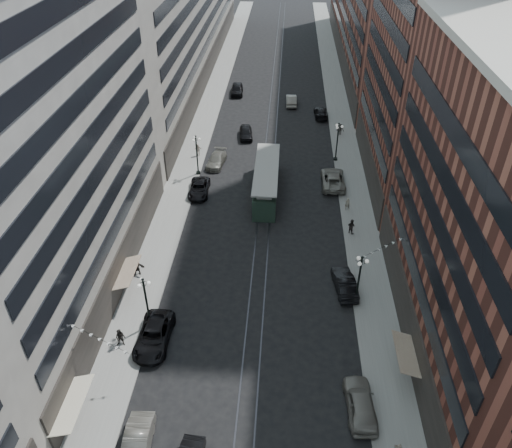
% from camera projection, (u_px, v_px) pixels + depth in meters
% --- Properties ---
extents(ground, '(220.00, 220.00, 0.00)m').
position_uv_depth(ground, '(269.00, 159.00, 69.80)').
color(ground, black).
rests_on(ground, ground).
extents(sidewalk_west, '(4.00, 180.00, 0.15)m').
position_uv_depth(sidewalk_west, '(202.00, 126.00, 78.44)').
color(sidewalk_west, gray).
rests_on(sidewalk_west, ground).
extents(sidewalk_east, '(4.00, 180.00, 0.15)m').
position_uv_depth(sidewalk_east, '(343.00, 130.00, 77.31)').
color(sidewalk_east, gray).
rests_on(sidewalk_east, ground).
extents(rail_west, '(0.12, 180.00, 0.02)m').
position_uv_depth(rail_west, '(267.00, 128.00, 77.95)').
color(rail_west, '#2D2D33').
rests_on(rail_west, ground).
extents(rail_east, '(0.12, 180.00, 0.02)m').
position_uv_depth(rail_east, '(276.00, 129.00, 77.88)').
color(rail_east, '#2D2D33').
rests_on(rail_east, ground).
extents(building_west_mid, '(8.00, 36.00, 28.00)m').
position_uv_depth(building_west_mid, '(50.00, 157.00, 40.61)').
color(building_west_mid, '#ABA698').
rests_on(building_west_mid, ground).
extents(building_west_far, '(8.00, 90.00, 26.00)m').
position_uv_depth(building_west_far, '(187.00, 2.00, 92.35)').
color(building_west_far, '#ABA698').
rests_on(building_west_far, ground).
extents(building_east_mid, '(8.00, 30.00, 24.00)m').
position_uv_depth(building_east_mid, '(488.00, 228.00, 35.96)').
color(building_east_mid, brown).
rests_on(building_east_mid, ground).
extents(building_east_tower, '(8.00, 26.00, 42.00)m').
position_uv_depth(building_east_tower, '(429.00, 7.00, 53.47)').
color(building_east_tower, brown).
rests_on(building_east_tower, ground).
extents(building_east_far, '(8.00, 72.00, 24.00)m').
position_uv_depth(building_east_far, '(365.00, 0.00, 98.49)').
color(building_east_far, brown).
rests_on(building_east_far, ground).
extents(lamppost_sw_far, '(1.03, 1.14, 5.52)m').
position_uv_depth(lamppost_sw_far, '(146.00, 301.00, 42.49)').
color(lamppost_sw_far, black).
rests_on(lamppost_sw_far, sidewalk_west).
extents(lamppost_sw_mid, '(1.03, 1.14, 5.52)m').
position_uv_depth(lamppost_sw_mid, '(197.00, 154.00, 64.41)').
color(lamppost_sw_mid, black).
rests_on(lamppost_sw_mid, sidewalk_west).
extents(lamppost_se_far, '(1.03, 1.14, 5.52)m').
position_uv_depth(lamppost_se_far, '(359.00, 279.00, 44.79)').
color(lamppost_se_far, black).
rests_on(lamppost_se_far, sidewalk_east).
extents(lamppost_se_mid, '(1.03, 1.14, 5.52)m').
position_uv_depth(lamppost_se_mid, '(337.00, 140.00, 67.52)').
color(lamppost_se_mid, black).
rests_on(lamppost_se_mid, sidewalk_east).
extents(streetcar, '(2.88, 13.02, 3.60)m').
position_uv_depth(streetcar, '(266.00, 182.00, 61.47)').
color(streetcar, '#203227').
rests_on(streetcar, ground).
extents(car_1, '(1.96, 5.07, 1.65)m').
position_uv_depth(car_1, '(137.00, 446.00, 34.25)').
color(car_1, '#636158').
rests_on(car_1, ground).
extents(car_2, '(2.76, 5.88, 1.62)m').
position_uv_depth(car_2, '(154.00, 336.00, 42.31)').
color(car_2, black).
rests_on(car_2, ground).
extents(car_4, '(2.38, 5.29, 1.76)m').
position_uv_depth(car_4, '(360.00, 403.00, 36.89)').
color(car_4, slate).
rests_on(car_4, ground).
extents(pedestrian_2, '(0.87, 0.49, 1.76)m').
position_uv_depth(pedestrian_2, '(121.00, 338.00, 41.85)').
color(pedestrian_2, black).
rests_on(pedestrian_2, sidewalk_west).
extents(car_7, '(2.58, 5.25, 1.44)m').
position_uv_depth(car_7, '(199.00, 188.00, 61.97)').
color(car_7, black).
rests_on(car_7, ground).
extents(car_8, '(2.65, 5.31, 1.48)m').
position_uv_depth(car_8, '(216.00, 160.00, 67.97)').
color(car_8, '#68675D').
rests_on(car_8, ground).
extents(car_9, '(2.38, 5.28, 1.76)m').
position_uv_depth(car_9, '(237.00, 89.00, 89.32)').
color(car_9, black).
rests_on(car_9, ground).
extents(car_10, '(2.40, 5.14, 1.63)m').
position_uv_depth(car_10, '(345.00, 283.00, 47.64)').
color(car_10, black).
rests_on(car_10, ground).
extents(car_11, '(2.89, 6.24, 1.73)m').
position_uv_depth(car_11, '(333.00, 179.00, 63.56)').
color(car_11, gray).
rests_on(car_11, ground).
extents(car_12, '(2.29, 5.15, 1.47)m').
position_uv_depth(car_12, '(321.00, 113.00, 81.17)').
color(car_12, black).
rests_on(car_12, ground).
extents(car_13, '(2.39, 4.82, 1.58)m').
position_uv_depth(car_13, '(246.00, 133.00, 74.88)').
color(car_13, black).
rests_on(car_13, ground).
extents(car_14, '(1.82, 4.95, 1.62)m').
position_uv_depth(car_14, '(291.00, 100.00, 85.28)').
color(car_14, gray).
rests_on(car_14, ground).
extents(pedestrian_5, '(1.72, 0.56, 1.84)m').
position_uv_depth(pedestrian_5, '(136.00, 267.00, 49.27)').
color(pedestrian_5, black).
rests_on(pedestrian_5, sidewalk_west).
extents(pedestrian_6, '(1.06, 0.57, 1.74)m').
position_uv_depth(pedestrian_6, '(198.00, 150.00, 69.81)').
color(pedestrian_6, beige).
rests_on(pedestrian_6, sidewalk_west).
extents(pedestrian_7, '(0.96, 0.91, 1.76)m').
position_uv_depth(pedestrian_7, '(351.00, 226.00, 54.89)').
color(pedestrian_7, black).
rests_on(pedestrian_7, sidewalk_east).
extents(pedestrian_8, '(0.59, 0.39, 1.61)m').
position_uv_depth(pedestrian_8, '(347.00, 204.00, 58.73)').
color(pedestrian_8, gray).
rests_on(pedestrian_8, sidewalk_east).
extents(pedestrian_9, '(1.16, 0.67, 1.69)m').
position_uv_depth(pedestrian_9, '(340.00, 129.00, 75.34)').
color(pedestrian_9, black).
rests_on(pedestrian_9, sidewalk_east).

